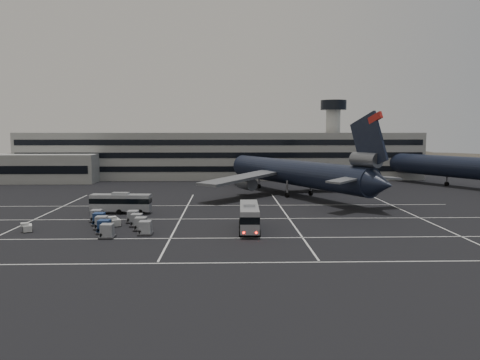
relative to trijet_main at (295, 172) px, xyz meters
name	(u,v)px	position (x,y,z in m)	size (l,w,h in m)	color
ground	(216,224)	(-17.04, -31.36, -5.25)	(260.00, 260.00, 0.00)	black
lane_markings	(222,223)	(-16.09, -30.63, -5.24)	(90.00, 55.62, 0.01)	silver
terminal	(212,156)	(-19.99, 39.78, 1.68)	(125.00, 26.00, 24.00)	gray
hills	(258,182)	(0.95, 138.64, -17.32)	(352.00, 180.00, 44.00)	#38332B
trijet_main	(295,172)	(0.00, 0.00, 0.00)	(42.80, 53.65, 18.08)	black
trijet_far	(451,166)	(43.40, 16.91, 0.18)	(33.98, 53.19, 18.08)	black
bus_near	(249,215)	(-12.10, -36.54, -3.01)	(3.21, 11.68, 4.09)	#9FA3A7
bus_far	(121,202)	(-34.06, -21.63, -3.21)	(10.70, 3.26, 3.72)	#9FA3A7
tug_a	(28,228)	(-44.17, -36.45, -4.64)	(2.04, 2.46, 1.37)	silver
tug_b	(115,222)	(-32.51, -32.74, -4.57)	(2.40, 2.78, 1.54)	silver
uld_cluster	(118,222)	(-31.53, -34.73, -4.31)	(12.09, 14.47, 1.92)	#2D2D30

